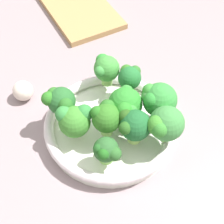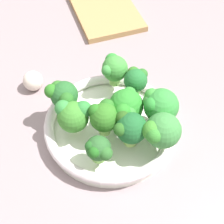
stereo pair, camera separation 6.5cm
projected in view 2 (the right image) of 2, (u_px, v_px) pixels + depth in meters
The scene contains 14 objects.
ground_plane at pixel (111, 135), 71.10cm from camera, with size 130.00×130.00×2.50cm, color gray.
bowl at pixel (112, 127), 68.54cm from camera, with size 27.24×27.24×3.72cm.
broccoli_floret_0 at pixel (114, 68), 70.45cm from camera, with size 5.97×6.20×7.14cm.
broccoli_floret_1 at pixel (126, 107), 64.19cm from camera, with size 6.79×7.56×7.33cm.
broccoli_floret_2 at pixel (159, 105), 63.34cm from camera, with size 7.12×6.86×8.20cm.
broccoli_floret_3 at pixel (73, 115), 63.16cm from camera, with size 6.60×6.63×6.76cm.
broccoli_floret_4 at pixel (63, 95), 65.40cm from camera, with size 6.49×5.77×7.23cm.
broccoli_floret_5 at pixel (104, 116), 62.09cm from camera, with size 5.61×6.00×7.41cm.
broccoli_floret_6 at pixel (130, 128), 60.63cm from camera, with size 6.46×6.40×7.42cm.
broccoli_floret_7 at pixel (99, 150), 59.25cm from camera, with size 5.45×4.92×5.53cm.
broccoli_floret_8 at pixel (161, 131), 59.57cm from camera, with size 6.65×7.43×8.15cm.
broccoli_floret_9 at pixel (136, 80), 68.37cm from camera, with size 4.98×5.20×6.80cm.
cutting_board at pixel (104, 8), 96.10cm from camera, with size 26.13×16.72×1.60cm, color tan.
garlic_bulb at pixel (33, 81), 76.05cm from camera, with size 4.57×4.57×4.57cm, color #F2DDCC.
Camera 2 is at (-26.99, 30.01, 57.47)cm, focal length 53.47 mm.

